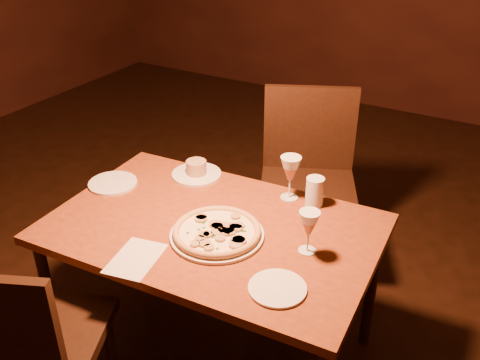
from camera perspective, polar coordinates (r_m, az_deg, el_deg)
The scene contains 11 objects.
dining_table at distance 2.14m, azimuth -2.91°, elevation -6.17°, with size 1.31×0.88×0.68m.
chair_near at distance 1.94m, azimuth -22.47°, elevation -16.43°, with size 0.61×0.61×0.96m.
chair_far at distance 2.75m, azimuth 7.25°, elevation 0.47°, with size 0.62×0.62×0.98m.
pizza_plate at distance 2.03m, azimuth -2.48°, elevation -5.55°, with size 0.36×0.36×0.04m.
ramekin_saucer at distance 2.45m, azimuth -4.67°, elevation 1.00°, with size 0.23×0.23×0.07m.
wine_glass_far at distance 2.24m, azimuth 5.37°, elevation 0.22°, with size 0.09×0.09×0.19m, color #AF6649, non-canonical shape.
wine_glass_right at distance 1.93m, azimuth 7.31°, elevation -5.51°, with size 0.08×0.08×0.17m, color #AF6649, non-canonical shape.
water_tumbler at distance 2.22m, azimuth 7.97°, elevation -1.24°, with size 0.08×0.08×0.13m, color silver.
side_plate_left at distance 2.44m, azimuth -13.41°, elevation -0.33°, with size 0.21×0.21×0.01m, color silver.
side_plate_near at distance 1.80m, azimuth 4.01°, elevation -11.45°, with size 0.20×0.20×0.01m, color silver.
menu_card at distance 1.96m, azimuth -11.07°, elevation -8.21°, with size 0.15×0.23×0.00m, color beige.
Camera 1 is at (1.12, -1.29, 1.86)m, focal length 40.00 mm.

